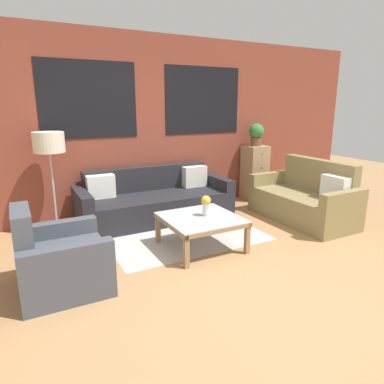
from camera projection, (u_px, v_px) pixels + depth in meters
ground_plane at (234, 267)px, 3.76m from camera, size 16.00×16.00×0.00m
wall_back_brick at (150, 126)px, 5.50m from camera, size 8.40×0.09×2.80m
rug at (180, 232)px, 4.78m from camera, size 2.07×1.64×0.00m
couch_dark at (155, 202)px, 5.30m from camera, size 2.34×0.88×0.78m
settee_vintage at (305, 200)px, 5.24m from camera, size 0.80×1.62×0.92m
armchair_corner at (60, 261)px, 3.28m from camera, size 0.80×0.85×0.84m
coffee_table at (201, 221)px, 4.19m from camera, size 0.89×0.89×0.40m
floor_lamp at (49, 146)px, 4.50m from camera, size 0.40×0.40×1.39m
drawer_cabinet at (255, 173)px, 6.37m from camera, size 0.40×0.40×1.00m
potted_plant at (256, 133)px, 6.19m from camera, size 0.27×0.27×0.40m
flower_vase at (206, 204)px, 4.19m from camera, size 0.12×0.12×0.26m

